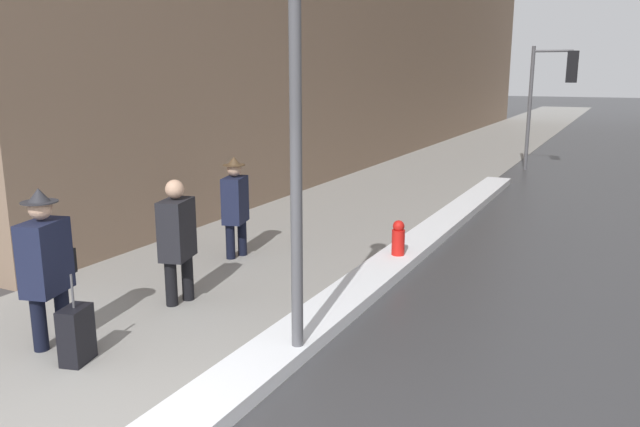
{
  "coord_description": "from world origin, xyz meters",
  "views": [
    {
      "loc": [
        3.26,
        -3.33,
        2.9
      ],
      "look_at": [
        -0.4,
        4.0,
        1.05
      ],
      "focal_mm": 35.0,
      "sensor_mm": 36.0,
      "label": 1
    }
  ],
  "objects_px": {
    "fire_hydrant": "(398,243)",
    "pedestrian_with_shoulder_bag": "(178,236)",
    "traffic_light_near": "(556,81)",
    "lamp_post": "(296,109)",
    "pedestrian_in_glasses": "(46,262)",
    "rolling_suitcase": "(76,335)",
    "pedestrian_trailing": "(235,203)"
  },
  "relations": [
    {
      "from": "lamp_post",
      "to": "pedestrian_trailing",
      "type": "relative_size",
      "value": 2.58
    },
    {
      "from": "pedestrian_in_glasses",
      "to": "pedestrian_with_shoulder_bag",
      "type": "height_order",
      "value": "pedestrian_in_glasses"
    },
    {
      "from": "pedestrian_with_shoulder_bag",
      "to": "fire_hydrant",
      "type": "distance_m",
      "value": 3.47
    },
    {
      "from": "pedestrian_trailing",
      "to": "fire_hydrant",
      "type": "distance_m",
      "value": 2.63
    },
    {
      "from": "lamp_post",
      "to": "traffic_light_near",
      "type": "xyz_separation_m",
      "value": [
        0.74,
        14.53,
        0.08
      ]
    },
    {
      "from": "pedestrian_in_glasses",
      "to": "traffic_light_near",
      "type": "bearing_deg",
      "value": 153.2
    },
    {
      "from": "pedestrian_with_shoulder_bag",
      "to": "fire_hydrant",
      "type": "relative_size",
      "value": 2.31
    },
    {
      "from": "pedestrian_with_shoulder_bag",
      "to": "pedestrian_in_glasses",
      "type": "bearing_deg",
      "value": -28.19
    },
    {
      "from": "pedestrian_with_shoulder_bag",
      "to": "rolling_suitcase",
      "type": "distance_m",
      "value": 1.93
    },
    {
      "from": "fire_hydrant",
      "to": "pedestrian_with_shoulder_bag",
      "type": "bearing_deg",
      "value": -124.55
    },
    {
      "from": "rolling_suitcase",
      "to": "traffic_light_near",
      "type": "bearing_deg",
      "value": 155.27
    },
    {
      "from": "lamp_post",
      "to": "pedestrian_in_glasses",
      "type": "xyz_separation_m",
      "value": [
        -2.51,
        -0.92,
        -1.62
      ]
    },
    {
      "from": "pedestrian_trailing",
      "to": "pedestrian_with_shoulder_bag",
      "type": "bearing_deg",
      "value": -1.13
    },
    {
      "from": "traffic_light_near",
      "to": "pedestrian_in_glasses",
      "type": "bearing_deg",
      "value": -102.77
    },
    {
      "from": "lamp_post",
      "to": "pedestrian_trailing",
      "type": "distance_m",
      "value": 4.16
    },
    {
      "from": "pedestrian_with_shoulder_bag",
      "to": "pedestrian_trailing",
      "type": "bearing_deg",
      "value": 178.87
    },
    {
      "from": "pedestrian_in_glasses",
      "to": "fire_hydrant",
      "type": "relative_size",
      "value": 2.5
    },
    {
      "from": "lamp_post",
      "to": "traffic_light_near",
      "type": "distance_m",
      "value": 14.55
    },
    {
      "from": "lamp_post",
      "to": "traffic_light_near",
      "type": "relative_size",
      "value": 1.15
    },
    {
      "from": "pedestrian_trailing",
      "to": "fire_hydrant",
      "type": "relative_size",
      "value": 2.34
    },
    {
      "from": "traffic_light_near",
      "to": "lamp_post",
      "type": "bearing_deg",
      "value": -93.79
    },
    {
      "from": "traffic_light_near",
      "to": "rolling_suitcase",
      "type": "relative_size",
      "value": 3.86
    },
    {
      "from": "traffic_light_near",
      "to": "rolling_suitcase",
      "type": "distance_m",
      "value": 16.02
    },
    {
      "from": "pedestrian_with_shoulder_bag",
      "to": "traffic_light_near",
      "type": "bearing_deg",
      "value": 153.37
    },
    {
      "from": "traffic_light_near",
      "to": "rolling_suitcase",
      "type": "bearing_deg",
      "value": -100.7
    },
    {
      "from": "pedestrian_trailing",
      "to": "rolling_suitcase",
      "type": "height_order",
      "value": "pedestrian_trailing"
    },
    {
      "from": "traffic_light_near",
      "to": "pedestrian_with_shoulder_bag",
      "type": "height_order",
      "value": "traffic_light_near"
    },
    {
      "from": "lamp_post",
      "to": "pedestrian_trailing",
      "type": "bearing_deg",
      "value": 133.45
    },
    {
      "from": "pedestrian_with_shoulder_bag",
      "to": "lamp_post",
      "type": "bearing_deg",
      "value": 55.8
    },
    {
      "from": "traffic_light_near",
      "to": "rolling_suitcase",
      "type": "height_order",
      "value": "traffic_light_near"
    },
    {
      "from": "pedestrian_with_shoulder_bag",
      "to": "pedestrian_trailing",
      "type": "xyz_separation_m",
      "value": [
        -0.49,
        2.02,
        -0.0
      ]
    },
    {
      "from": "traffic_light_near",
      "to": "pedestrian_trailing",
      "type": "relative_size",
      "value": 2.24
    }
  ]
}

